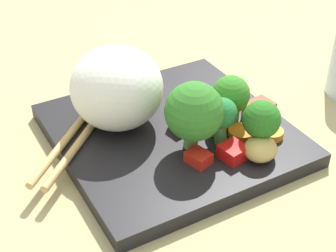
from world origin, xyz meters
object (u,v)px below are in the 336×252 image
broccoli_floret_0 (222,115)px  chopstick_pair (84,127)px  square_plate (171,134)px  carrot_slice_3 (271,133)px  rice_mound (117,88)px

broccoli_floret_0 → chopstick_pair: size_ratio=0.31×
square_plate → broccoli_floret_0: 6.96cm
square_plate → carrot_slice_3: 10.74cm
square_plate → chopstick_pair: (8.26, -4.55, 1.24)cm
square_plate → rice_mound: 7.86cm
broccoli_floret_0 → carrot_slice_3: (-5.16, 2.04, -2.87)cm
rice_mound → broccoli_floret_0: size_ratio=1.94×
square_plate → broccoli_floret_0: (-3.16, 4.65, 4.11)cm
broccoli_floret_0 → square_plate: bearing=-55.8°
broccoli_floret_0 → carrot_slice_3: size_ratio=2.02×
square_plate → rice_mound: size_ratio=2.35×
rice_mound → broccoli_floret_0: rice_mound is taller
square_plate → carrot_slice_3: (-8.32, 6.68, 1.24)cm
square_plate → chopstick_pair: size_ratio=1.43×
rice_mound → carrot_slice_3: 16.99cm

